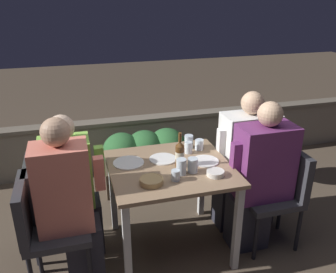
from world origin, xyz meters
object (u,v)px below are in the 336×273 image
(chair_left_near, at_px, (43,223))
(potted_plant, at_px, (269,145))
(beer_bottle, at_px, (180,154))
(chair_right_near, at_px, (279,186))
(person_purple_stripe, at_px, (259,178))
(person_white_polo, at_px, (244,162))
(chair_right_far, at_px, (262,170))
(chair_left_far, at_px, (48,200))
(person_green_blouse, at_px, (73,187))
(person_coral_top, at_px, (70,203))

(chair_left_near, bearing_deg, potted_plant, 20.94)
(beer_bottle, bearing_deg, chair_right_near, -8.01)
(person_purple_stripe, relative_size, person_white_polo, 1.00)
(person_purple_stripe, xyz_separation_m, chair_right_far, (0.21, 0.29, -0.11))
(person_purple_stripe, bearing_deg, chair_right_near, 0.00)
(chair_left_far, distance_m, person_purple_stripe, 1.65)
(chair_left_far, height_order, potted_plant, chair_left_far)
(chair_right_far, height_order, potted_plant, chair_right_far)
(chair_left_far, bearing_deg, chair_right_far, -0.26)
(person_white_polo, height_order, beer_bottle, person_white_polo)
(potted_plant, bearing_deg, chair_right_near, -115.93)
(chair_right_near, xyz_separation_m, beer_bottle, (-0.82, 0.12, 0.35))
(person_green_blouse, height_order, chair_right_near, person_green_blouse)
(chair_right_near, height_order, chair_right_far, same)
(person_purple_stripe, xyz_separation_m, potted_plant, (0.62, 0.88, -0.17))
(person_green_blouse, xyz_separation_m, chair_right_near, (1.62, -0.30, -0.08))
(chair_right_near, relative_size, potted_plant, 1.14)
(beer_bottle, xyz_separation_m, potted_plant, (1.25, 0.76, -0.41))
(person_coral_top, bearing_deg, chair_left_near, 180.00)
(chair_left_near, xyz_separation_m, person_white_polo, (1.66, 0.28, 0.11))
(person_purple_stripe, relative_size, chair_right_far, 1.49)
(chair_right_near, distance_m, beer_bottle, 0.90)
(chair_left_near, xyz_separation_m, beer_bottle, (1.02, 0.10, 0.35))
(chair_left_near, relative_size, potted_plant, 1.14)
(chair_right_near, bearing_deg, beer_bottle, 171.99)
(person_green_blouse, relative_size, potted_plant, 1.62)
(chair_right_far, bearing_deg, person_coral_top, -170.37)
(potted_plant, bearing_deg, chair_right_far, -125.26)
(person_green_blouse, distance_m, chair_right_near, 1.65)
(person_green_blouse, xyz_separation_m, person_white_polo, (1.44, -0.01, 0.02))
(chair_right_near, relative_size, chair_right_far, 1.00)
(chair_left_far, height_order, person_white_polo, person_white_polo)
(chair_left_near, xyz_separation_m, person_green_blouse, (0.22, 0.29, 0.08))
(chair_left_far, distance_m, chair_right_far, 1.83)
(person_purple_stripe, distance_m, potted_plant, 1.09)
(chair_left_far, relative_size, person_green_blouse, 0.71)
(person_white_polo, bearing_deg, person_green_blouse, 179.67)
(person_green_blouse, relative_size, beer_bottle, 4.31)
(person_white_polo, bearing_deg, chair_right_far, -0.00)
(beer_bottle, height_order, potted_plant, beer_bottle)
(chair_right_far, height_order, beer_bottle, beer_bottle)
(person_green_blouse, bearing_deg, person_purple_stripe, -11.94)
(chair_right_near, distance_m, potted_plant, 0.98)
(person_white_polo, distance_m, potted_plant, 0.86)
(person_coral_top, bearing_deg, person_white_polo, 10.88)
(chair_left_near, height_order, chair_right_near, same)
(chair_right_far, bearing_deg, beer_bottle, -167.97)
(beer_bottle, bearing_deg, person_green_blouse, 166.91)
(chair_right_near, xyz_separation_m, person_white_polo, (-0.18, 0.29, 0.11))
(potted_plant, bearing_deg, chair_left_near, -159.06)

